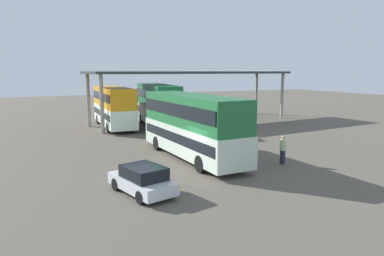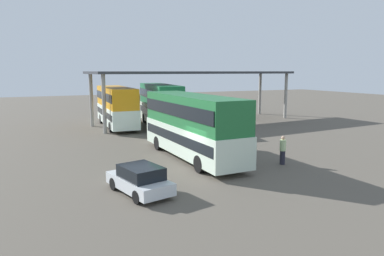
{
  "view_description": "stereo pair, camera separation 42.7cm",
  "coord_description": "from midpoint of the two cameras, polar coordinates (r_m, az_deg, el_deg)",
  "views": [
    {
      "loc": [
        -9.02,
        -17.61,
        5.67
      ],
      "look_at": [
        0.92,
        3.0,
        2.0
      ],
      "focal_mm": 33.25,
      "sensor_mm": 36.0,
      "label": 1
    },
    {
      "loc": [
        -8.63,
        -17.79,
        5.67
      ],
      "look_at": [
        0.92,
        3.0,
        2.0
      ],
      "focal_mm": 33.25,
      "sensor_mm": 36.0,
      "label": 2
    }
  ],
  "objects": [
    {
      "name": "parked_hatchback",
      "position": [
        16.88,
        -8.68,
        -8.22
      ],
      "size": [
        2.45,
        4.0,
        1.35
      ],
      "rotation": [
        0.0,
        0.0,
        1.8
      ],
      "color": "silver",
      "rests_on": "ground_plane"
    },
    {
      "name": "double_decker_near_canopy",
      "position": [
        37.05,
        -12.79,
        3.56
      ],
      "size": [
        3.0,
        10.21,
        4.06
      ],
      "rotation": [
        0.0,
        0.0,
        1.53
      ],
      "color": "white",
      "rests_on": "ground_plane"
    },
    {
      "name": "double_decker_mid_row",
      "position": [
        36.63,
        -5.88,
        3.89
      ],
      "size": [
        3.72,
        10.8,
        4.33
      ],
      "rotation": [
        0.0,
        0.0,
        1.45
      ],
      "color": "silver",
      "rests_on": "ground_plane"
    },
    {
      "name": "ground_plane",
      "position": [
        20.57,
        0.73,
        -6.88
      ],
      "size": [
        140.0,
        140.0,
        0.0
      ],
      "primitive_type": "plane",
      "color": "#575046"
    },
    {
      "name": "depot_canopy",
      "position": [
        39.77,
        -0.03,
        8.59
      ],
      "size": [
        23.76,
        7.77,
        5.64
      ],
      "rotation": [
        0.0,
        0.0,
        0.08
      ],
      "color": "#33353A",
      "rests_on": "ground_plane"
    },
    {
      "name": "double_decker_main",
      "position": [
        23.14,
        -0.54,
        0.69
      ],
      "size": [
        2.85,
        10.67,
        4.16
      ],
      "rotation": [
        0.0,
        0.0,
        1.6
      ],
      "color": "silver",
      "rests_on": "ground_plane"
    },
    {
      "name": "pedestrian_waiting",
      "position": [
        22.51,
        13.83,
        -3.42
      ],
      "size": [
        0.38,
        0.38,
        1.78
      ],
      "rotation": [
        0.0,
        0.0,
        0.35
      ],
      "color": "#262633",
      "rests_on": "ground_plane"
    }
  ]
}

